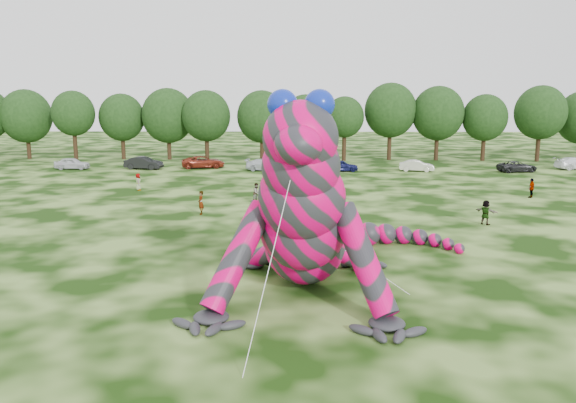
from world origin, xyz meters
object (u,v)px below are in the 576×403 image
(inflatable_gecko, at_px, (307,187))
(tree_5, at_px, (168,124))
(tree_2, at_px, (27,124))
(tree_9, at_px, (344,129))
(tree_6, at_px, (206,126))
(car_0, at_px, (72,163))
(tree_12, at_px, (484,128))
(car_3, at_px, (266,165))
(spectator_4, at_px, (138,182))
(spectator_0, at_px, (201,203))
(car_5, at_px, (417,166))
(car_6, at_px, (517,167))
(car_2, at_px, (203,162))
(tree_10, at_px, (390,122))
(car_7, at_px, (576,163))
(tree_8, at_px, (305,128))
(spectator_5, at_px, (486,212))
(tree_7, at_px, (262,126))
(tree_3, at_px, (74,126))
(tree_11, at_px, (438,123))
(spectator_1, at_px, (257,193))
(car_4, at_px, (341,166))
(car_1, at_px, (144,163))
(tree_4, at_px, (122,127))
(spectator_3, at_px, (532,188))
(tree_13, at_px, (540,124))

(inflatable_gecko, bearing_deg, tree_5, 113.81)
(tree_2, xyz_separation_m, tree_9, (44.08, -1.42, -0.48))
(tree_6, xyz_separation_m, car_0, (-14.91, -9.03, -4.05))
(tree_5, xyz_separation_m, tree_12, (43.14, -0.70, -0.41))
(tree_5, relative_size, tree_6, 1.03)
(car_3, relative_size, spectator_4, 3.00)
(tree_5, height_order, spectator_0, tree_5)
(car_5, height_order, car_6, car_5)
(tree_2, height_order, car_2, tree_2)
(tree_10, height_order, car_7, tree_10)
(car_5, bearing_deg, tree_10, 17.54)
(tree_12, relative_size, car_3, 1.89)
(tree_5, bearing_deg, car_2, -55.72)
(tree_8, xyz_separation_m, spectator_5, (12.07, -38.08, -3.61))
(tree_2, relative_size, tree_7, 1.02)
(tree_3, height_order, tree_12, tree_3)
(spectator_5, bearing_deg, tree_7, -21.12)
(tree_11, height_order, car_6, tree_11)
(tree_9, bearing_deg, spectator_1, -107.50)
(tree_11, height_order, car_0, tree_11)
(tree_2, height_order, tree_12, tree_2)
(car_3, bearing_deg, car_4, -87.03)
(car_1, bearing_deg, spectator_0, -146.21)
(car_4, bearing_deg, car_7, -94.49)
(car_6, xyz_separation_m, spectator_5, (-12.51, -27.35, 0.23))
(car_0, height_order, car_2, car_2)
(tree_4, distance_m, spectator_0, 40.90)
(car_6, xyz_separation_m, spectator_4, (-40.49, -13.66, 0.17))
(tree_2, relative_size, tree_11, 0.96)
(inflatable_gecko, distance_m, tree_7, 50.04)
(car_3, xyz_separation_m, spectator_1, (0.45, -19.94, 0.12))
(spectator_3, height_order, spectator_1, spectator_3)
(tree_7, xyz_separation_m, tree_13, (37.21, 0.32, 0.33))
(tree_8, distance_m, car_4, 12.12)
(tree_3, bearing_deg, tree_11, 1.30)
(spectator_5, bearing_deg, tree_13, -73.21)
(tree_7, xyz_separation_m, car_5, (18.85, -10.26, -4.08))
(tree_2, distance_m, car_2, 28.19)
(tree_6, relative_size, tree_13, 0.94)
(inflatable_gecko, distance_m, car_2, 44.02)
(car_2, xyz_separation_m, spectator_1, (8.28, -22.33, 0.07))
(car_6, relative_size, spectator_3, 2.63)
(car_3, xyz_separation_m, car_6, (29.35, -0.56, -0.06))
(car_2, bearing_deg, spectator_4, 157.23)
(tree_10, height_order, tree_11, tree_10)
(spectator_1, bearing_deg, car_1, 73.78)
(tree_8, xyz_separation_m, car_6, (24.58, -10.74, -3.84))
(tree_11, relative_size, spectator_4, 6.35)
(car_7, bearing_deg, tree_6, 69.38)
(tree_5, bearing_deg, tree_12, -0.93)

